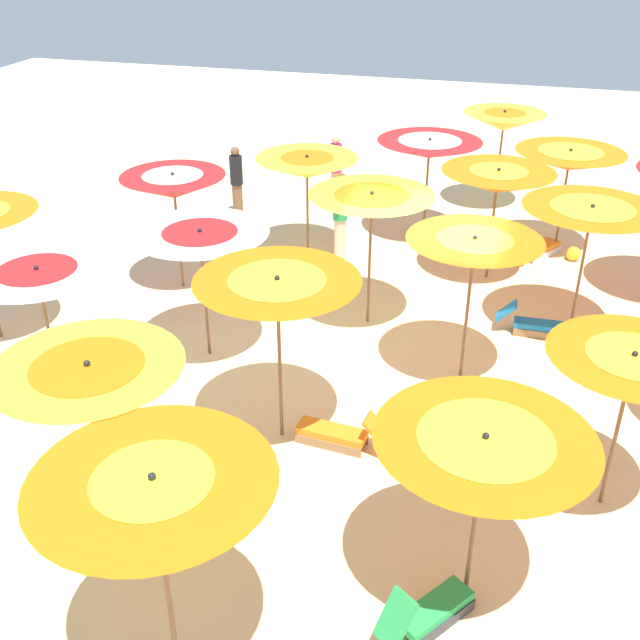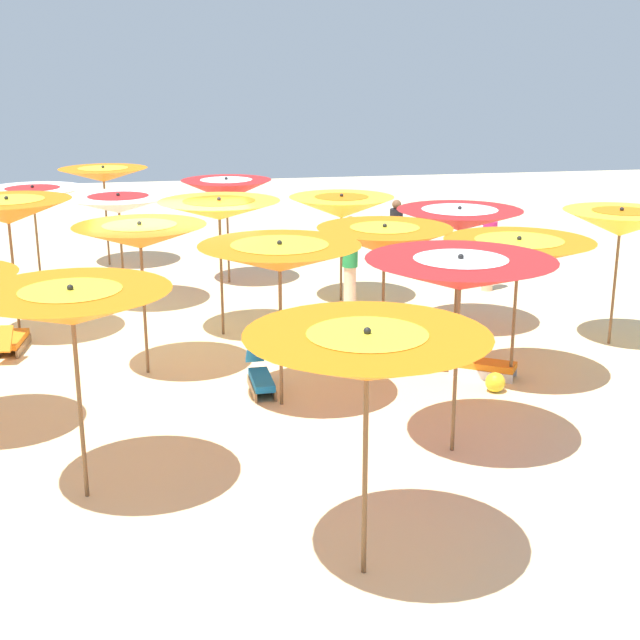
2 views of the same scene
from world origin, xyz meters
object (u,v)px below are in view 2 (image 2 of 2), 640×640
(beach_umbrella_2, at_px, (342,207))
(beach_umbrella_9, at_px, (33,198))
(beach_umbrella_16, at_px, (72,307))
(beach_umbrella_15, at_px, (367,357))
(beach_umbrella_1, at_px, (459,219))
(beachgoer_2, at_px, (489,249))
(beach_umbrella_13, at_px, (8,211))
(beach_umbrella_3, at_px, (227,189))
(lounger_0, at_px, (477,363))
(beach_umbrella_11, at_px, (280,257))
(beachgoer_1, at_px, (350,261))
(beachgoer_0, at_px, (396,234))
(beach_ball, at_px, (495,382))
(beach_umbrella_10, at_px, (460,274))
(beach_umbrella_8, at_px, (119,204))
(beach_umbrella_7, at_px, (219,210))
(beach_umbrella_4, at_px, (103,175))
(lounger_2, at_px, (261,377))
(beach_umbrella_12, at_px, (140,236))
(beach_umbrella_5, at_px, (518,253))
(beach_umbrella_0, at_px, (621,223))
(lounger_1, at_px, (12,341))

(beach_umbrella_2, distance_m, beach_umbrella_9, 6.47)
(beach_umbrella_16, bearing_deg, beach_umbrella_15, -127.47)
(beach_umbrella_1, relative_size, beachgoer_2, 1.32)
(beach_umbrella_13, xyz_separation_m, beach_umbrella_15, (-8.38, -4.25, -0.06))
(beach_umbrella_3, height_order, lounger_0, beach_umbrella_3)
(beach_umbrella_11, bearing_deg, beach_umbrella_15, -177.97)
(beach_umbrella_1, bearing_deg, beachgoer_1, 46.73)
(beach_umbrella_1, bearing_deg, beachgoer_0, -1.23)
(beachgoer_1, distance_m, beach_ball, 4.97)
(beach_umbrella_10, bearing_deg, beach_ball, -35.12)
(beach_umbrella_1, height_order, beach_umbrella_16, beach_umbrella_16)
(beach_umbrella_8, height_order, beach_umbrella_9, beach_umbrella_8)
(beachgoer_1, relative_size, beach_ball, 6.23)
(beach_umbrella_7, bearing_deg, beach_umbrella_2, -53.87)
(beach_umbrella_13, bearing_deg, beach_umbrella_3, -50.20)
(lounger_0, height_order, beachgoer_0, beachgoer_0)
(beachgoer_2, bearing_deg, beach_ball, 151.76)
(beach_umbrella_11, bearing_deg, beach_umbrella_4, 16.17)
(beach_umbrella_1, height_order, lounger_2, beach_umbrella_1)
(beach_umbrella_11, bearing_deg, beach_umbrella_7, 8.85)
(beach_umbrella_12, bearing_deg, beach_umbrella_3, -17.51)
(beach_ball, bearing_deg, beach_umbrella_1, -8.53)
(beach_umbrella_1, distance_m, beachgoer_2, 3.10)
(beach_umbrella_1, bearing_deg, beach_umbrella_11, 130.59)
(beach_umbrella_5, xyz_separation_m, beachgoer_0, (7.34, -0.19, -1.14))
(lounger_2, xyz_separation_m, beach_ball, (-0.72, -3.39, -0.05))
(beach_umbrella_0, distance_m, beach_umbrella_5, 2.82)
(lounger_2, bearing_deg, beach_umbrella_10, 38.54)
(beach_umbrella_4, height_order, beach_ball, beach_umbrella_4)
(beach_umbrella_4, relative_size, beach_umbrella_16, 0.96)
(beach_umbrella_7, distance_m, lounger_1, 4.12)
(beach_umbrella_7, xyz_separation_m, beachgoer_2, (2.07, -5.76, -1.35))
(beach_umbrella_7, xyz_separation_m, beachgoer_0, (4.10, -4.30, -1.37))
(beach_umbrella_0, bearing_deg, beach_umbrella_13, 77.38)
(beach_umbrella_5, bearing_deg, beach_umbrella_4, 34.32)
(beach_umbrella_1, height_order, beach_umbrella_5, beach_umbrella_5)
(beach_umbrella_11, relative_size, beach_umbrella_15, 0.97)
(beach_umbrella_0, distance_m, lounger_0, 3.56)
(beach_umbrella_0, xyz_separation_m, beach_umbrella_1, (1.41, 2.31, -0.11))
(beach_umbrella_16, xyz_separation_m, beach_ball, (2.23, -5.72, -2.06))
(beach_umbrella_9, distance_m, beach_umbrella_11, 8.55)
(beach_umbrella_7, relative_size, beach_umbrella_8, 1.09)
(beach_umbrella_12, xyz_separation_m, beach_ball, (-1.80, -5.04, -2.02))
(beachgoer_2, bearing_deg, beach_umbrella_10, 147.64)
(beach_umbrella_2, distance_m, beach_umbrella_10, 7.29)
(beach_umbrella_2, height_order, beach_umbrella_11, beach_umbrella_11)
(beach_umbrella_12, distance_m, beachgoer_1, 5.04)
(beach_umbrella_9, bearing_deg, beach_umbrella_4, -33.50)
(beach_umbrella_4, distance_m, beach_umbrella_8, 3.74)
(beach_umbrella_7, bearing_deg, lounger_1, 95.77)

